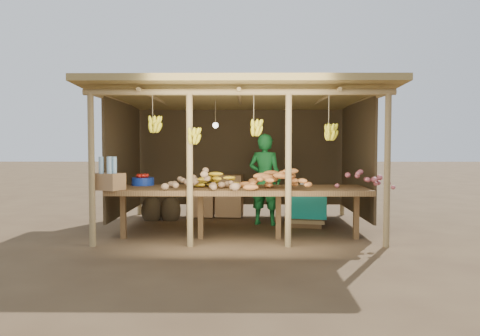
{
  "coord_description": "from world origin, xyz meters",
  "views": [
    {
      "loc": [
        0.08,
        -8.12,
        1.48
      ],
      "look_at": [
        0.0,
        0.0,
        1.05
      ],
      "focal_mm": 35.0,
      "sensor_mm": 36.0,
      "label": 1
    }
  ],
  "objects": [
    {
      "name": "burlap_sacks",
      "position": [
        -1.53,
        0.8,
        0.23
      ],
      "size": [
        0.76,
        0.4,
        0.54
      ],
      "color": "#40311D",
      "rests_on": "ground"
    },
    {
      "name": "banana_pile",
      "position": [
        -0.32,
        -0.85,
        0.98
      ],
      "size": [
        0.73,
        0.5,
        0.35
      ],
      "primitive_type": null,
      "rotation": [
        0.0,
        0.0,
        -0.15
      ],
      "color": "gold",
      "rests_on": "counter"
    },
    {
      "name": "onion_heap",
      "position": [
        1.9,
        -1.04,
        0.98
      ],
      "size": [
        0.98,
        0.73,
        0.36
      ],
      "primitive_type": null,
      "rotation": [
        0.0,
        0.0,
        0.27
      ],
      "color": "#BF5D65",
      "rests_on": "counter"
    },
    {
      "name": "sweet_potato_heap",
      "position": [
        0.66,
        -1.25,
        0.98
      ],
      "size": [
        1.13,
        0.68,
        0.36
      ],
      "primitive_type": null,
      "rotation": [
        0.0,
        0.0,
        0.01
      ],
      "color": "#BD6D30",
      "rests_on": "counter"
    },
    {
      "name": "potato_heap",
      "position": [
        -0.56,
        -1.25,
        0.98
      ],
      "size": [
        1.1,
        0.69,
        0.37
      ],
      "primitive_type": null,
      "rotation": [
        0.0,
        0.0,
        0.05
      ],
      "color": "#936F4C",
      "rests_on": "counter"
    },
    {
      "name": "bottle_box",
      "position": [
        -1.9,
        -1.34,
        0.99
      ],
      "size": [
        0.47,
        0.43,
        0.49
      ],
      "color": "#946A42",
      "rests_on": "counter"
    },
    {
      "name": "counter",
      "position": [
        0.0,
        -0.95,
        0.74
      ],
      "size": [
        3.9,
        1.05,
        0.8
      ],
      "color": "brown",
      "rests_on": "ground"
    },
    {
      "name": "vendor",
      "position": [
        0.45,
        0.33,
        0.83
      ],
      "size": [
        0.7,
        0.58,
        1.65
      ],
      "primitive_type": "imported",
      "rotation": [
        0.0,
        0.0,
        2.8
      ],
      "color": "#19712D",
      "rests_on": "ground"
    },
    {
      "name": "tomato_basin",
      "position": [
        -1.57,
        -0.59,
        0.88
      ],
      "size": [
        0.36,
        0.36,
        0.19
      ],
      "rotation": [
        0.0,
        0.0,
        0.08
      ],
      "color": "navy",
      "rests_on": "counter"
    },
    {
      "name": "ground",
      "position": [
        0.0,
        0.0,
        0.0
      ],
      "size": [
        60.0,
        60.0,
        0.0
      ],
      "primitive_type": "plane",
      "color": "brown",
      "rests_on": "ground"
    },
    {
      "name": "stall_structure",
      "position": [
        0.0,
        -0.07,
        1.91
      ],
      "size": [
        4.7,
        3.5,
        2.43
      ],
      "color": "#977B4E",
      "rests_on": "ground"
    },
    {
      "name": "carton_stack",
      "position": [
        -0.41,
        1.2,
        0.37
      ],
      "size": [
        1.12,
        0.46,
        0.83
      ],
      "color": "#946A42",
      "rests_on": "ground"
    },
    {
      "name": "tarp_crate",
      "position": [
        1.17,
        0.19,
        0.32
      ],
      "size": [
        0.76,
        0.69,
        0.78
      ],
      "color": "brown",
      "rests_on": "ground"
    }
  ]
}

